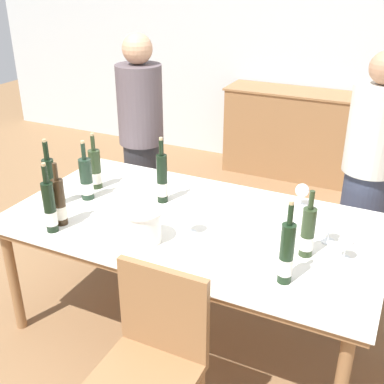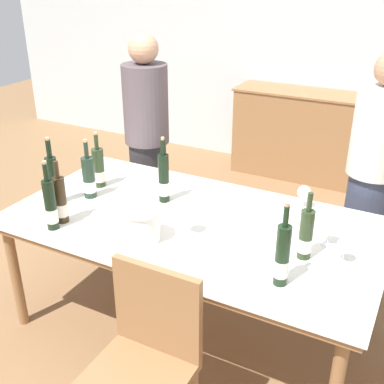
{
  "view_description": "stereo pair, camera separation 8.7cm",
  "coord_description": "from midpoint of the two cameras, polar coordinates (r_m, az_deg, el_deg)",
  "views": [
    {
      "loc": [
        1.01,
        -2.11,
        2.03
      ],
      "look_at": [
        0.0,
        0.0,
        0.91
      ],
      "focal_mm": 45.0,
      "sensor_mm": 36.0,
      "label": 1
    },
    {
      "loc": [
        1.09,
        -2.07,
        2.03
      ],
      "look_at": [
        0.0,
        0.0,
        0.91
      ],
      "focal_mm": 45.0,
      "sensor_mm": 36.0,
      "label": 2
    }
  ],
  "objects": [
    {
      "name": "ground_plane",
      "position": [
        3.09,
        -0.84,
        -15.38
      ],
      "size": [
        12.0,
        12.0,
        0.0
      ],
      "primitive_type": "plane",
      "color": "olive"
    },
    {
      "name": "back_wall",
      "position": [
        5.1,
        14.25,
        17.77
      ],
      "size": [
        8.0,
        0.1,
        2.8
      ],
      "color": "silver",
      "rests_on": "ground_plane"
    },
    {
      "name": "sideboard_cabinet",
      "position": [
        5.06,
        10.97,
        6.87
      ],
      "size": [
        1.32,
        0.46,
        0.89
      ],
      "color": "#996B42",
      "rests_on": "ground_plane"
    },
    {
      "name": "dining_table",
      "position": [
        2.7,
        -0.93,
        -4.52
      ],
      "size": [
        2.07,
        1.13,
        0.73
      ],
      "color": "#996B42",
      "rests_on": "ground_plane"
    },
    {
      "name": "ice_bucket",
      "position": [
        2.47,
        -6.84,
        -3.89
      ],
      "size": [
        0.2,
        0.2,
        0.17
      ],
      "color": "white",
      "rests_on": "dining_table"
    },
    {
      "name": "wine_bottle_0",
      "position": [
        2.84,
        -4.44,
        1.48
      ],
      "size": [
        0.07,
        0.07,
        0.4
      ],
      "color": "black",
      "rests_on": "dining_table"
    },
    {
      "name": "wine_bottle_1",
      "position": [
        3.09,
        -12.18,
        2.56
      ],
      "size": [
        0.08,
        0.08,
        0.36
      ],
      "color": "#28381E",
      "rests_on": "dining_table"
    },
    {
      "name": "wine_bottle_2",
      "position": [
        2.7,
        -16.33,
        -1.3
      ],
      "size": [
        0.07,
        0.07,
        0.36
      ],
      "color": "#332314",
      "rests_on": "dining_table"
    },
    {
      "name": "wine_bottle_3",
      "position": [
        2.96,
        -13.24,
        1.39
      ],
      "size": [
        0.08,
        0.08,
        0.37
      ],
      "color": "#1E3323",
      "rests_on": "dining_table"
    },
    {
      "name": "wine_bottle_4",
      "position": [
        2.15,
        9.98,
        -7.36
      ],
      "size": [
        0.07,
        0.07,
        0.4
      ],
      "color": "black",
      "rests_on": "dining_table"
    },
    {
      "name": "wine_bottle_5",
      "position": [
        2.91,
        -17.27,
        0.97
      ],
      "size": [
        0.07,
        0.07,
        0.41
      ],
      "color": "black",
      "rests_on": "dining_table"
    },
    {
      "name": "wine_bottle_6",
      "position": [
        2.37,
        12.51,
        -4.81
      ],
      "size": [
        0.07,
        0.07,
        0.35
      ],
      "color": "#28381E",
      "rests_on": "dining_table"
    },
    {
      "name": "wine_bottle_7",
      "position": [
        2.64,
        -17.42,
        -1.82
      ],
      "size": [
        0.06,
        0.06,
        0.39
      ],
      "color": "black",
      "rests_on": "dining_table"
    },
    {
      "name": "wine_glass_0",
      "position": [
        2.41,
        16.82,
        -5.78
      ],
      "size": [
        0.07,
        0.07,
        0.13
      ],
      "color": "white",
      "rests_on": "dining_table"
    },
    {
      "name": "wine_glass_1",
      "position": [
        2.52,
        15.08,
        -3.77
      ],
      "size": [
        0.08,
        0.08,
        0.14
      ],
      "color": "white",
      "rests_on": "dining_table"
    },
    {
      "name": "wine_glass_2",
      "position": [
        2.86,
        12.07,
        0.11
      ],
      "size": [
        0.08,
        0.08,
        0.14
      ],
      "color": "white",
      "rests_on": "dining_table"
    },
    {
      "name": "wine_glass_3",
      "position": [
        2.51,
        -1.22,
        -2.69
      ],
      "size": [
        0.09,
        0.09,
        0.16
      ],
      "color": "white",
      "rests_on": "dining_table"
    },
    {
      "name": "chair_near_front",
      "position": [
        2.16,
        -5.99,
        -18.75
      ],
      "size": [
        0.42,
        0.42,
        0.9
      ],
      "color": "#996B42",
      "rests_on": "ground_plane"
    },
    {
      "name": "person_host",
      "position": [
        3.64,
        -6.66,
        5.74
      ],
      "size": [
        0.33,
        0.33,
        1.6
      ],
      "color": "#2D2D33",
      "rests_on": "ground_plane"
    },
    {
      "name": "person_guest_left",
      "position": [
        3.19,
        19.3,
        1.3
      ],
      "size": [
        0.33,
        0.33,
        1.58
      ],
      "color": "#383F56",
      "rests_on": "ground_plane"
    }
  ]
}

